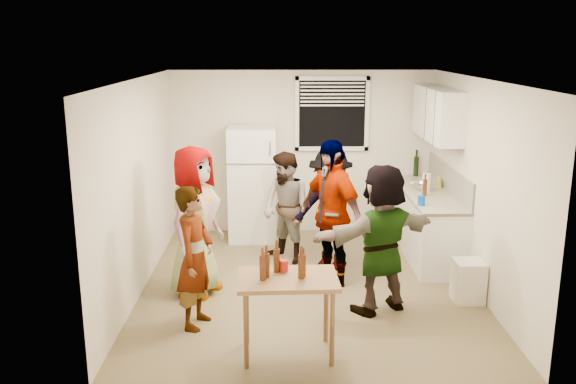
{
  "coord_description": "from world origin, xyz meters",
  "views": [
    {
      "loc": [
        -0.34,
        -6.98,
        2.92
      ],
      "look_at": [
        -0.24,
        0.14,
        1.15
      ],
      "focal_mm": 38.0,
      "sensor_mm": 36.0,
      "label": 1
    }
  ],
  "objects_px": {
    "guest_orange": "(379,309)",
    "kettle": "(423,190)",
    "blue_cup": "(421,205)",
    "beer_bottle_counter": "(424,196)",
    "guest_black": "(330,283)",
    "guest_grey": "(197,292)",
    "trash_bin": "(468,281)",
    "refrigerator": "(253,184)",
    "red_cup": "(284,271)",
    "beer_bottle_table": "(303,276)",
    "guest_back_left": "(286,261)",
    "wine_bottle": "(416,176)",
    "guest_stripe": "(198,324)",
    "guest_back_right": "(329,267)",
    "serving_table": "(288,354)"
  },
  "relations": [
    {
      "from": "blue_cup",
      "to": "beer_bottle_counter",
      "type": "bearing_deg",
      "value": 72.54
    },
    {
      "from": "beer_bottle_counter",
      "to": "red_cup",
      "type": "distance_m",
      "value": 3.1
    },
    {
      "from": "guest_black",
      "to": "guest_orange",
      "type": "xyz_separation_m",
      "value": [
        0.49,
        -0.76,
        0.0
      ]
    },
    {
      "from": "guest_stripe",
      "to": "serving_table",
      "type": "bearing_deg",
      "value": -109.12
    },
    {
      "from": "guest_stripe",
      "to": "guest_back_left",
      "type": "relative_size",
      "value": 1.01
    },
    {
      "from": "refrigerator",
      "to": "guest_orange",
      "type": "bearing_deg",
      "value": -59.58
    },
    {
      "from": "trash_bin",
      "to": "beer_bottle_table",
      "type": "bearing_deg",
      "value": -149.03
    },
    {
      "from": "beer_bottle_counter",
      "to": "red_cup",
      "type": "bearing_deg",
      "value": -127.97
    },
    {
      "from": "kettle",
      "to": "wine_bottle",
      "type": "relative_size",
      "value": 0.83
    },
    {
      "from": "blue_cup",
      "to": "guest_orange",
      "type": "relative_size",
      "value": 0.07
    },
    {
      "from": "guest_black",
      "to": "guest_grey",
      "type": "bearing_deg",
      "value": -116.44
    },
    {
      "from": "beer_bottle_table",
      "to": "kettle",
      "type": "bearing_deg",
      "value": 58.15
    },
    {
      "from": "trash_bin",
      "to": "refrigerator",
      "type": "bearing_deg",
      "value": 137.39
    },
    {
      "from": "blue_cup",
      "to": "guest_stripe",
      "type": "distance_m",
      "value": 3.18
    },
    {
      "from": "red_cup",
      "to": "serving_table",
      "type": "bearing_deg",
      "value": -76.9
    },
    {
      "from": "serving_table",
      "to": "beer_bottle_table",
      "type": "height_order",
      "value": "beer_bottle_table"
    },
    {
      "from": "guest_black",
      "to": "guest_back_left",
      "type": "bearing_deg",
      "value": 178.23
    },
    {
      "from": "wine_bottle",
      "to": "trash_bin",
      "type": "xyz_separation_m",
      "value": [
        0.07,
        -2.63,
        -0.65
      ]
    },
    {
      "from": "red_cup",
      "to": "guest_orange",
      "type": "bearing_deg",
      "value": 37.73
    },
    {
      "from": "guest_back_left",
      "to": "guest_orange",
      "type": "height_order",
      "value": "guest_back_left"
    },
    {
      "from": "guest_back_left",
      "to": "wine_bottle",
      "type": "bearing_deg",
      "value": 78.57
    },
    {
      "from": "blue_cup",
      "to": "guest_orange",
      "type": "height_order",
      "value": "blue_cup"
    },
    {
      "from": "beer_bottle_table",
      "to": "guest_back_left",
      "type": "bearing_deg",
      "value": 92.91
    },
    {
      "from": "wine_bottle",
      "to": "beer_bottle_table",
      "type": "bearing_deg",
      "value": -116.33
    },
    {
      "from": "kettle",
      "to": "trash_bin",
      "type": "height_order",
      "value": "kettle"
    },
    {
      "from": "blue_cup",
      "to": "wine_bottle",
      "type": "bearing_deg",
      "value": 80.0
    },
    {
      "from": "guest_stripe",
      "to": "beer_bottle_counter",
      "type": "bearing_deg",
      "value": -40.5
    },
    {
      "from": "beer_bottle_counter",
      "to": "serving_table",
      "type": "relative_size",
      "value": 0.24
    },
    {
      "from": "blue_cup",
      "to": "guest_black",
      "type": "xyz_separation_m",
      "value": [
        -1.18,
        -0.36,
        -0.9
      ]
    },
    {
      "from": "guest_back_right",
      "to": "kettle",
      "type": "bearing_deg",
      "value": 53.63
    },
    {
      "from": "refrigerator",
      "to": "red_cup",
      "type": "bearing_deg",
      "value": -82.6
    },
    {
      "from": "guest_stripe",
      "to": "guest_back_right",
      "type": "bearing_deg",
      "value": -27.8
    },
    {
      "from": "guest_orange",
      "to": "guest_grey",
      "type": "bearing_deg",
      "value": -41.33
    },
    {
      "from": "kettle",
      "to": "guest_back_right",
      "type": "xyz_separation_m",
      "value": [
        -1.34,
        -0.59,
        -0.9
      ]
    },
    {
      "from": "refrigerator",
      "to": "guest_grey",
      "type": "distance_m",
      "value": 2.3
    },
    {
      "from": "guest_orange",
      "to": "refrigerator",
      "type": "bearing_deg",
      "value": -86.87
    },
    {
      "from": "beer_bottle_table",
      "to": "guest_orange",
      "type": "xyz_separation_m",
      "value": [
        0.89,
        0.95,
        -0.79
      ]
    },
    {
      "from": "beer_bottle_table",
      "to": "guest_black",
      "type": "xyz_separation_m",
      "value": [
        0.4,
        1.71,
        -0.79
      ]
    },
    {
      "from": "blue_cup",
      "to": "guest_black",
      "type": "height_order",
      "value": "blue_cup"
    },
    {
      "from": "guest_grey",
      "to": "guest_orange",
      "type": "bearing_deg",
      "value": -79.78
    },
    {
      "from": "wine_bottle",
      "to": "serving_table",
      "type": "height_order",
      "value": "wine_bottle"
    },
    {
      "from": "serving_table",
      "to": "guest_black",
      "type": "xyz_separation_m",
      "value": [
        0.54,
        1.75,
        0.0
      ]
    },
    {
      "from": "wine_bottle",
      "to": "guest_grey",
      "type": "bearing_deg",
      "value": -143.04
    },
    {
      "from": "guest_grey",
      "to": "guest_back_right",
      "type": "xyz_separation_m",
      "value": [
        1.65,
        0.8,
        0.0
      ]
    },
    {
      "from": "guest_black",
      "to": "guest_orange",
      "type": "relative_size",
      "value": 1.08
    },
    {
      "from": "trash_bin",
      "to": "beer_bottle_table",
      "type": "xyz_separation_m",
      "value": [
        -1.95,
        -1.17,
        0.54
      ]
    },
    {
      "from": "beer_bottle_table",
      "to": "guest_grey",
      "type": "relative_size",
      "value": 0.12
    },
    {
      "from": "refrigerator",
      "to": "guest_black",
      "type": "height_order",
      "value": "refrigerator"
    },
    {
      "from": "guest_orange",
      "to": "kettle",
      "type": "bearing_deg",
      "value": -142.12
    },
    {
      "from": "beer_bottle_counter",
      "to": "blue_cup",
      "type": "height_order",
      "value": "beer_bottle_counter"
    }
  ]
}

